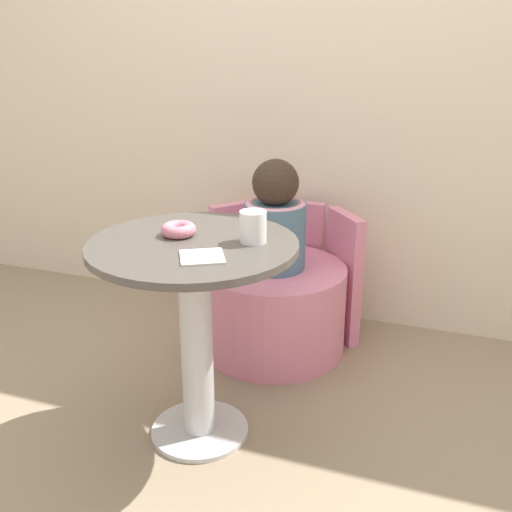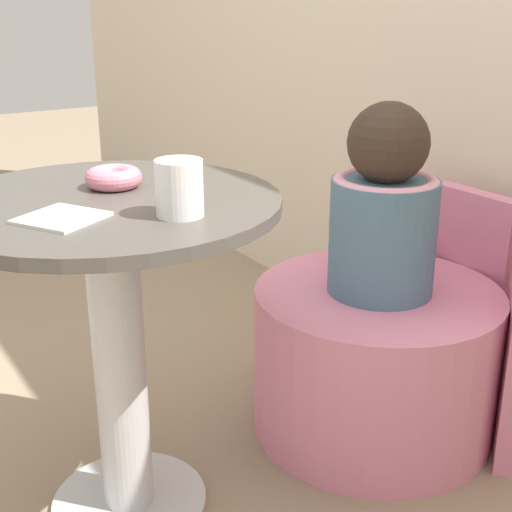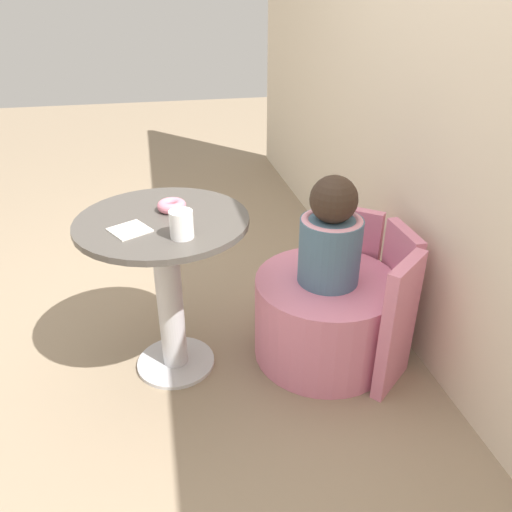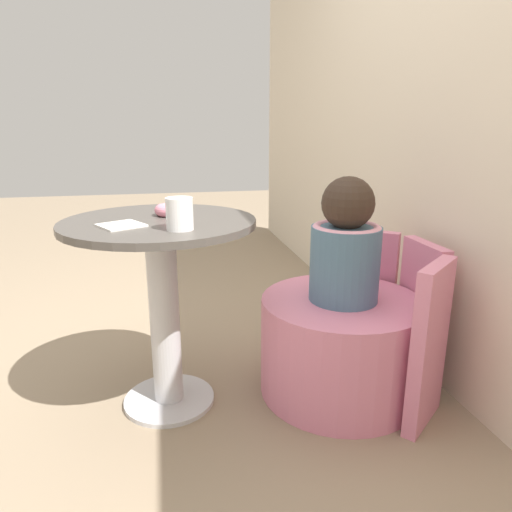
% 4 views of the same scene
% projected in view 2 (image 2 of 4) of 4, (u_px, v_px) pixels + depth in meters
% --- Properties ---
extents(round_table, '(0.68, 0.68, 0.72)m').
position_uv_depth(round_table, '(115.00, 300.00, 1.45)').
color(round_table, silver).
rests_on(round_table, ground_plane).
extents(tub_chair, '(0.63, 0.63, 0.39)m').
position_uv_depth(tub_chair, '(374.00, 360.00, 1.85)').
color(tub_chair, pink).
rests_on(tub_chair, ground_plane).
extents(booth_backrest, '(0.73, 0.26, 0.60)m').
position_uv_depth(booth_backrest, '(447.00, 302.00, 1.95)').
color(booth_backrest, pink).
rests_on(booth_backrest, ground_plane).
extents(child_figure, '(0.26, 0.26, 0.47)m').
position_uv_depth(child_figure, '(384.00, 210.00, 1.71)').
color(child_figure, slate).
rests_on(child_figure, tub_chair).
extents(donut, '(0.11, 0.11, 0.04)m').
position_uv_depth(donut, '(114.00, 178.00, 1.44)').
color(donut, pink).
rests_on(donut, round_table).
extents(cup, '(0.08, 0.08, 0.10)m').
position_uv_depth(cup, '(179.00, 188.00, 1.25)').
color(cup, white).
rests_on(cup, round_table).
extents(paper_napkin, '(0.17, 0.17, 0.01)m').
position_uv_depth(paper_napkin, '(61.00, 218.00, 1.24)').
color(paper_napkin, silver).
rests_on(paper_napkin, round_table).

